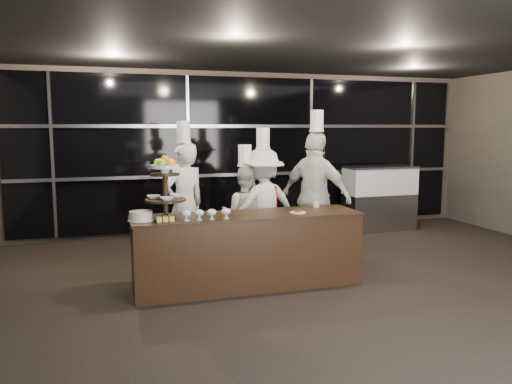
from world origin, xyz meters
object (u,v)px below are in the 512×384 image
object	(u,v)px
buffet_counter	(248,250)
display_case	(379,195)
chef_a	(185,203)
chef_c	(263,206)
layer_cake	(141,216)
display_stand	(165,183)
chef_d	(316,196)
chef_b	(245,214)

from	to	relation	value
buffet_counter	display_case	distance (m)	4.28
chef_a	chef_c	size ratio (longest dim) A/B	1.05
buffet_counter	chef_c	size ratio (longest dim) A/B	1.44
buffet_counter	display_case	size ratio (longest dim) A/B	2.09
buffet_counter	chef_c	world-z (taller)	chef_c
layer_cake	chef_a	size ratio (longest dim) A/B	0.14
display_stand	chef_c	size ratio (longest dim) A/B	0.38
display_stand	chef_d	size ratio (longest dim) A/B	0.33
buffet_counter	chef_b	size ratio (longest dim) A/B	1.63
display_stand	chef_b	size ratio (longest dim) A/B	0.43
chef_a	layer_cake	bearing A→B (deg)	-119.15
buffet_counter	chef_a	distance (m)	1.42
layer_cake	chef_c	xyz separation A→B (m)	(1.80, 1.01, -0.12)
buffet_counter	chef_c	distance (m)	1.15
layer_cake	chef_d	world-z (taller)	chef_d
chef_a	chef_b	world-z (taller)	chef_a
layer_cake	chef_a	world-z (taller)	chef_a
display_case	chef_a	xyz separation A→B (m)	(-3.99, -1.37, 0.22)
buffet_counter	display_stand	xyz separation A→B (m)	(-1.00, -0.00, 0.87)
chef_d	chef_c	bearing A→B (deg)	170.40
layer_cake	display_case	distance (m)	5.39
buffet_counter	chef_a	xyz separation A→B (m)	(-0.59, 1.22, 0.44)
chef_b	chef_d	distance (m)	1.07
buffet_counter	layer_cake	world-z (taller)	layer_cake
buffet_counter	layer_cake	distance (m)	1.39
display_stand	layer_cake	bearing A→B (deg)	-170.29
buffet_counter	display_case	xyz separation A→B (m)	(3.40, 2.59, 0.22)
display_case	chef_c	size ratio (longest dim) A/B	0.69
layer_cake	display_stand	bearing A→B (deg)	9.71
display_stand	display_case	distance (m)	5.15
chef_d	chef_b	bearing A→B (deg)	169.76
display_stand	display_case	size ratio (longest dim) A/B	0.55
display_stand	chef_b	bearing A→B (deg)	39.00
layer_cake	chef_d	distance (m)	2.72
layer_cake	display_case	bearing A→B (deg)	29.34
chef_b	chef_c	distance (m)	0.28
chef_a	chef_c	xyz separation A→B (m)	(1.09, -0.26, -0.06)
chef_a	chef_c	bearing A→B (deg)	-13.17
chef_b	chef_d	bearing A→B (deg)	-10.24
display_stand	chef_a	bearing A→B (deg)	71.18
chef_c	chef_d	world-z (taller)	chef_d
chef_b	chef_c	world-z (taller)	chef_c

